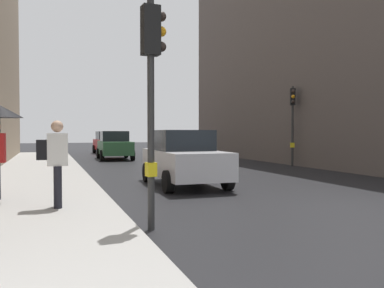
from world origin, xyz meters
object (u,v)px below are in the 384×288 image
object	(u,v)px
traffic_light_near_left	(152,72)
car_red_sedan	(108,142)
traffic_light_mid_street	(293,111)
car_green_estate	(115,145)
car_silver_hatchback	(184,158)
pedestrian_with_black_backpack	(55,158)

from	to	relation	value
traffic_light_near_left	car_red_sedan	bearing A→B (deg)	83.83
traffic_light_mid_street	car_green_estate	size ratio (longest dim) A/B	0.93
car_silver_hatchback	car_red_sedan	world-z (taller)	same
car_red_sedan	traffic_light_near_left	bearing A→B (deg)	-96.17
car_silver_hatchback	car_red_sedan	xyz separation A→B (m)	(0.41, 20.26, 0.00)
traffic_light_mid_street	car_silver_hatchback	world-z (taller)	traffic_light_mid_street
car_red_sedan	pedestrian_with_black_backpack	xyz separation A→B (m)	(-4.33, -23.77, 0.29)
traffic_light_mid_street	car_red_sedan	distance (m)	16.79
car_red_sedan	pedestrian_with_black_backpack	size ratio (longest dim) A/B	2.40
traffic_light_mid_street	car_silver_hatchback	xyz separation A→B (m)	(-7.39, -5.11, -1.86)
traffic_light_mid_street	traffic_light_near_left	bearing A→B (deg)	-132.99
car_green_estate	pedestrian_with_black_backpack	distance (m)	17.23
car_silver_hatchback	car_red_sedan	size ratio (longest dim) A/B	1.00
traffic_light_near_left	pedestrian_with_black_backpack	world-z (taller)	traffic_light_near_left
traffic_light_mid_street	car_green_estate	distance (m)	11.27
traffic_light_near_left	traffic_light_mid_street	world-z (taller)	traffic_light_mid_street
car_green_estate	traffic_light_near_left	bearing A→B (deg)	-96.80
traffic_light_mid_street	car_green_estate	bearing A→B (deg)	132.57
car_green_estate	car_red_sedan	distance (m)	6.98
traffic_light_mid_street	car_red_sedan	xyz separation A→B (m)	(-6.98, 15.15, -1.86)
traffic_light_mid_street	pedestrian_with_black_backpack	world-z (taller)	traffic_light_mid_street
car_silver_hatchback	pedestrian_with_black_backpack	world-z (taller)	pedestrian_with_black_backpack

